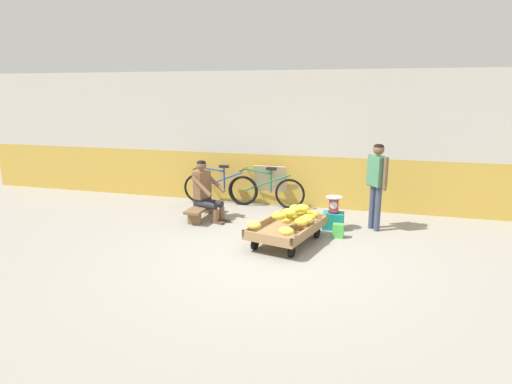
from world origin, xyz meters
TOP-DOWN VIEW (x-y plane):
  - ground_plane at (0.00, 0.00)m, footprint 80.00×80.00m
  - back_wall at (0.00, 3.13)m, footprint 16.00×0.30m
  - banana_cart at (0.13, 0.64)m, footprint 1.16×1.60m
  - banana_pile at (0.23, 0.64)m, footprint 1.06×1.43m
  - low_bench at (-1.73, 1.56)m, footprint 0.32×1.10m
  - vendor_seated at (-1.64, 1.53)m, footprint 0.73×0.60m
  - plastic_crate at (0.76, 1.61)m, footprint 0.36×0.28m
  - weighing_scale at (0.76, 1.61)m, footprint 0.30×0.30m
  - bicycle_near_left at (-1.81, 2.72)m, footprint 1.66×0.48m
  - bicycle_far_left at (-0.77, 2.75)m, footprint 1.66×0.48m
  - sign_board at (-0.72, 2.95)m, footprint 0.70×0.27m
  - customer_adult at (1.47, 1.77)m, footprint 0.36×0.40m
  - shopping_bag at (0.90, 1.15)m, footprint 0.18×0.12m

SIDE VIEW (x-z plane):
  - ground_plane at x=0.00m, z-range 0.00..0.00m
  - shopping_bag at x=0.90m, z-range 0.00..0.24m
  - plastic_crate at x=0.76m, z-range 0.00..0.30m
  - low_bench at x=-1.73m, z-range 0.06..0.33m
  - banana_cart at x=0.13m, z-range 0.06..0.42m
  - bicycle_near_left at x=-1.81m, z-range -0.08..0.78m
  - bicycle_far_left at x=-0.77m, z-range -0.08..0.78m
  - sign_board at x=-0.72m, z-range 0.00..0.87m
  - weighing_scale at x=0.76m, z-range 0.31..0.60m
  - banana_pile at x=0.23m, z-range 0.33..0.60m
  - vendor_seated at x=-1.64m, z-range 0.00..1.14m
  - customer_adult at x=1.47m, z-range 0.19..1.72m
  - back_wall at x=0.00m, z-range 0.00..2.83m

